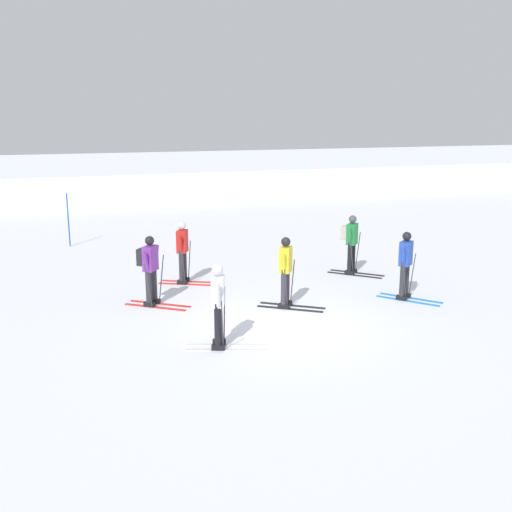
{
  "coord_description": "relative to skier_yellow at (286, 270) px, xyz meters",
  "views": [
    {
      "loc": [
        -4.35,
        -11.8,
        4.55
      ],
      "look_at": [
        0.48,
        2.81,
        0.9
      ],
      "focal_mm": 42.64,
      "sensor_mm": 36.0,
      "label": 1
    }
  ],
  "objects": [
    {
      "name": "skier_green",
      "position": [
        2.88,
        2.3,
        0.04
      ],
      "size": [
        1.41,
        1.38,
        1.71
      ],
      "color": "black",
      "rests_on": "ground"
    },
    {
      "name": "skier_blue",
      "position": [
        3.04,
        -0.33,
        0.0
      ],
      "size": [
        1.31,
        1.46,
        1.71
      ],
      "color": "#237AC6",
      "rests_on": "ground"
    },
    {
      "name": "skier_purple",
      "position": [
        -3.03,
        1.16,
        0.04
      ],
      "size": [
        1.51,
        1.25,
        1.71
      ],
      "color": "red",
      "rests_on": "ground"
    },
    {
      "name": "skier_yellow",
      "position": [
        0.0,
        0.0,
        0.0
      ],
      "size": [
        1.52,
        1.22,
        1.71
      ],
      "color": "black",
      "rests_on": "ground"
    },
    {
      "name": "far_snow_ridge",
      "position": [
        -0.68,
        20.75,
        -0.15
      ],
      "size": [
        80.0,
        6.65,
        1.54
      ],
      "primitive_type": "cube",
      "color": "white",
      "rests_on": "ground"
    },
    {
      "name": "trail_marker_pole",
      "position": [
        -4.69,
        8.71,
        0.01
      ],
      "size": [
        0.05,
        0.05,
        1.85
      ],
      "primitive_type": "cylinder",
      "color": "#1E56AD",
      "rests_on": "ground"
    },
    {
      "name": "ground_plane",
      "position": [
        -0.68,
        -1.15,
        -0.92
      ],
      "size": [
        120.0,
        120.0,
        0.0
      ],
      "primitive_type": "plane",
      "color": "white"
    },
    {
      "name": "skier_red",
      "position": [
        -1.89,
        2.83,
        0.0
      ],
      "size": [
        1.6,
        1.04,
        1.71
      ],
      "color": "red",
      "rests_on": "ground"
    },
    {
      "name": "skier_white",
      "position": [
        -2.17,
        -2.0,
        0.0
      ],
      "size": [
        1.63,
        0.96,
        1.71
      ],
      "color": "silver",
      "rests_on": "ground"
    }
  ]
}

